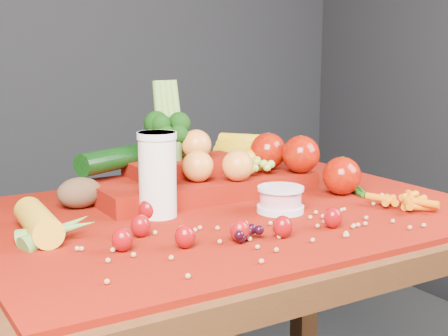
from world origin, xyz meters
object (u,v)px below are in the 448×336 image
yogurt_bowl (281,198)px  table (229,257)px  produce_mound (216,168)px  milk_glass (158,172)px

yogurt_bowl → table: bearing=139.9°
yogurt_bowl → produce_mound: bearing=97.3°
milk_glass → produce_mound: bearing=29.3°
milk_glass → produce_mound: produce_mound is taller
table → milk_glass: 0.25m
milk_glass → produce_mound: size_ratio=0.29×
table → milk_glass: bearing=168.1°
milk_glass → produce_mound: 0.24m
table → milk_glass: size_ratio=6.28×
table → yogurt_bowl: size_ratio=10.97×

